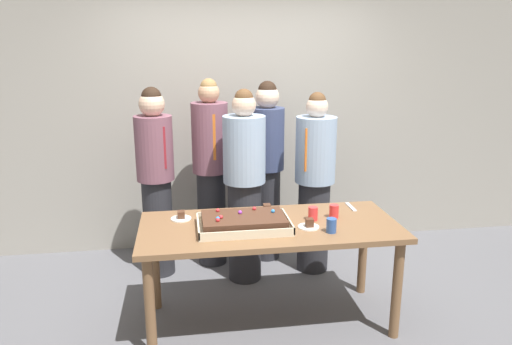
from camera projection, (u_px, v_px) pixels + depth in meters
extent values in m
plane|color=#5B5B60|center=(269.00, 321.00, 3.67)|extent=(12.00, 12.00, 0.00)
cube|color=#9E998E|center=(242.00, 99.00, 4.82)|extent=(8.00, 0.12, 3.00)
cube|color=brown|center=(270.00, 227.00, 3.48)|extent=(1.85, 0.82, 0.04)
cylinder|color=brown|center=(150.00, 309.00, 3.14)|extent=(0.07, 0.07, 0.74)
cylinder|color=brown|center=(397.00, 290.00, 3.39)|extent=(0.07, 0.07, 0.74)
cylinder|color=brown|center=(155.00, 265.00, 3.77)|extent=(0.07, 0.07, 0.74)
cylinder|color=brown|center=(363.00, 251.00, 4.01)|extent=(0.07, 0.07, 0.74)
cube|color=beige|center=(244.00, 227.00, 3.40)|extent=(0.65, 0.42, 0.01)
cube|color=beige|center=(247.00, 234.00, 3.20)|extent=(0.65, 0.01, 0.05)
cube|color=beige|center=(240.00, 213.00, 3.59)|extent=(0.65, 0.01, 0.05)
cube|color=beige|center=(198.00, 226.00, 3.35)|extent=(0.01, 0.42, 0.05)
cube|color=beige|center=(288.00, 221.00, 3.44)|extent=(0.01, 0.42, 0.05)
cube|color=#4C2D1E|center=(244.00, 221.00, 3.39)|extent=(0.58, 0.35, 0.08)
sphere|color=#2D84E0|center=(273.00, 211.00, 3.45)|extent=(0.03, 0.03, 0.03)
sphere|color=purple|center=(240.00, 212.00, 3.43)|extent=(0.03, 0.03, 0.03)
sphere|color=red|center=(218.00, 210.00, 3.47)|extent=(0.03, 0.03, 0.03)
sphere|color=red|center=(254.00, 208.00, 3.51)|extent=(0.03, 0.03, 0.03)
sphere|color=red|center=(218.00, 220.00, 3.28)|extent=(0.03, 0.03, 0.03)
sphere|color=red|center=(221.00, 217.00, 3.33)|extent=(0.03, 0.03, 0.03)
sphere|color=#2D84E0|center=(218.00, 219.00, 3.30)|extent=(0.03, 0.03, 0.03)
cylinder|color=white|center=(268.00, 211.00, 3.73)|extent=(0.15, 0.15, 0.01)
cube|color=#4C2D1E|center=(267.00, 208.00, 3.72)|extent=(0.05, 0.06, 0.05)
cylinder|color=white|center=(309.00, 227.00, 3.41)|extent=(0.15, 0.15, 0.01)
cube|color=#4C2D1E|center=(309.00, 223.00, 3.40)|extent=(0.05, 0.05, 0.06)
cylinder|color=white|center=(181.00, 219.00, 3.58)|extent=(0.15, 0.15, 0.01)
cube|color=#4C2D1E|center=(181.00, 214.00, 3.57)|extent=(0.05, 0.06, 0.05)
cylinder|color=red|center=(334.00, 211.00, 3.60)|extent=(0.07, 0.07, 0.10)
cylinder|color=red|center=(313.00, 214.00, 3.55)|extent=(0.07, 0.07, 0.10)
cylinder|color=#2D5199|center=(331.00, 225.00, 3.32)|extent=(0.07, 0.07, 0.10)
cube|color=silver|center=(351.00, 207.00, 3.84)|extent=(0.03, 0.20, 0.01)
cylinder|color=#28282D|center=(245.00, 231.00, 4.24)|extent=(0.29, 0.29, 0.89)
cylinder|color=#93ADCC|center=(244.00, 149.00, 4.05)|extent=(0.36, 0.36, 0.56)
sphere|color=beige|center=(244.00, 105.00, 3.96)|extent=(0.20, 0.20, 0.20)
sphere|color=brown|center=(244.00, 98.00, 3.94)|extent=(0.16, 0.16, 0.16)
cylinder|color=#28282D|center=(313.00, 226.00, 4.43)|extent=(0.28, 0.28, 0.84)
cylinder|color=#93ADCC|center=(316.00, 150.00, 4.25)|extent=(0.35, 0.35, 0.58)
cube|color=orange|center=(307.00, 150.00, 4.10)|extent=(0.04, 0.02, 0.37)
sphere|color=beige|center=(317.00, 107.00, 4.15)|extent=(0.19, 0.19, 0.19)
sphere|color=brown|center=(317.00, 101.00, 4.13)|extent=(0.15, 0.15, 0.15)
cylinder|color=#28282D|center=(158.00, 227.00, 4.34)|extent=(0.26, 0.26, 0.88)
cylinder|color=#7A4C5B|center=(154.00, 148.00, 4.16)|extent=(0.32, 0.32, 0.56)
cube|color=maroon|center=(163.00, 148.00, 4.04)|extent=(0.04, 0.02, 0.36)
sphere|color=beige|center=(152.00, 104.00, 4.06)|extent=(0.22, 0.22, 0.22)
sphere|color=black|center=(151.00, 97.00, 4.04)|extent=(0.17, 0.17, 0.17)
cylinder|color=#28282D|center=(267.00, 214.00, 4.67)|extent=(0.25, 0.25, 0.89)
cylinder|color=#384266|center=(267.00, 139.00, 4.48)|extent=(0.32, 0.32, 0.58)
cube|color=navy|center=(265.00, 139.00, 4.33)|extent=(0.04, 0.02, 0.37)
sphere|color=beige|center=(267.00, 97.00, 4.39)|extent=(0.22, 0.22, 0.22)
sphere|color=black|center=(267.00, 90.00, 4.37)|extent=(0.17, 0.17, 0.17)
cylinder|color=#28282D|center=(212.00, 218.00, 4.55)|extent=(0.26, 0.26, 0.90)
cylinder|color=#7A4C5B|center=(210.00, 138.00, 4.36)|extent=(0.33, 0.33, 0.63)
cube|color=orange|center=(213.00, 137.00, 4.21)|extent=(0.04, 0.02, 0.40)
sphere|color=tan|center=(209.00, 93.00, 4.25)|extent=(0.19, 0.19, 0.19)
sphere|color=olive|center=(209.00, 87.00, 4.24)|extent=(0.15, 0.15, 0.15)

